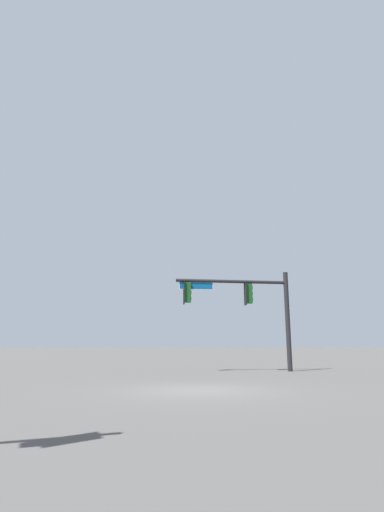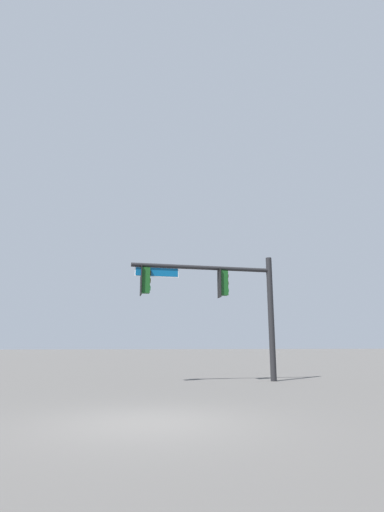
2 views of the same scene
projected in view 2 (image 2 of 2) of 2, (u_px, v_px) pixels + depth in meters
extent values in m
plane|color=#514F4C|center=(148.00, 423.00, 7.93)|extent=(400.00, 400.00, 0.00)
cylinder|color=black|center=(271.00, 317.00, 18.00)|extent=(0.27, 0.27, 5.51)
cylinder|color=black|center=(203.00, 268.00, 17.80)|extent=(6.35, 0.64, 0.18)
cube|color=black|center=(219.00, 283.00, 17.82)|extent=(0.07, 0.52, 1.30)
cube|color=#144719|center=(223.00, 283.00, 17.86)|extent=(0.38, 0.35, 1.10)
cylinder|color=#144719|center=(223.00, 270.00, 17.99)|extent=(0.04, 0.04, 0.12)
cylinder|color=#340503|center=(227.00, 276.00, 17.97)|extent=(0.05, 0.22, 0.22)
cylinder|color=#392D05|center=(228.00, 283.00, 17.90)|extent=(0.05, 0.22, 0.22)
cylinder|color=green|center=(228.00, 291.00, 17.83)|extent=(0.05, 0.22, 0.22)
cube|color=black|center=(141.00, 280.00, 17.07)|extent=(0.07, 0.52, 1.30)
cube|color=#144719|center=(145.00, 280.00, 17.11)|extent=(0.38, 0.35, 1.10)
cylinder|color=#144719|center=(146.00, 267.00, 17.24)|extent=(0.04, 0.04, 0.12)
cylinder|color=#340503|center=(150.00, 273.00, 17.22)|extent=(0.05, 0.22, 0.22)
cylinder|color=#392D05|center=(150.00, 281.00, 17.15)|extent=(0.05, 0.22, 0.22)
cylinder|color=green|center=(150.00, 288.00, 17.08)|extent=(0.05, 0.22, 0.22)
cube|color=#0A4C7F|center=(157.00, 272.00, 17.30)|extent=(1.85, 0.17, 0.36)
cube|color=white|center=(157.00, 272.00, 17.30)|extent=(1.91, 0.16, 0.42)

